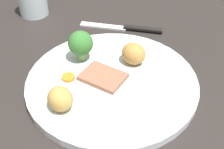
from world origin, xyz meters
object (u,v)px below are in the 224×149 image
object	(u,v)px
roast_potato_right	(60,99)
knife	(128,28)
roast_potato_left	(134,54)
carrot_coin_front	(68,77)
dinner_plate	(112,82)
broccoli_floret	(81,44)
meat_slice_main	(103,77)

from	to	relation	value
roast_potato_right	knife	world-z (taller)	roast_potato_right
roast_potato_left	roast_potato_right	size ratio (longest dim) A/B	1.06
roast_potato_left	carrot_coin_front	bearing A→B (deg)	118.80
roast_potato_right	carrot_coin_front	distance (cm)	7.02
carrot_coin_front	dinner_plate	bearing A→B (deg)	-83.93
knife	broccoli_floret	bearing A→B (deg)	66.32
carrot_coin_front	broccoli_floret	distance (cm)	6.68
carrot_coin_front	knife	size ratio (longest dim) A/B	0.12
broccoli_floret	dinner_plate	bearing A→B (deg)	-128.49
roast_potato_left	dinner_plate	bearing A→B (deg)	147.22
broccoli_floret	roast_potato_left	bearing A→B (deg)	-89.25
meat_slice_main	carrot_coin_front	world-z (taller)	meat_slice_main
roast_potato_left	meat_slice_main	bearing A→B (deg)	136.98
meat_slice_main	carrot_coin_front	bearing A→B (deg)	96.89
carrot_coin_front	knife	world-z (taller)	carrot_coin_front
meat_slice_main	carrot_coin_front	distance (cm)	5.94
carrot_coin_front	roast_potato_left	bearing A→B (deg)	-61.20
dinner_plate	knife	bearing A→B (deg)	-4.19
dinner_plate	roast_potato_right	distance (cm)	10.60
dinner_plate	meat_slice_main	distance (cm)	1.90
roast_potato_left	roast_potato_right	distance (cm)	16.31
roast_potato_left	carrot_coin_front	size ratio (longest dim) A/B	2.00
dinner_plate	knife	world-z (taller)	dinner_plate
roast_potato_left	roast_potato_right	xyz separation A→B (cm)	(-12.72, 10.20, -0.09)
meat_slice_main	roast_potato_left	xyz separation A→B (cm)	(5.19, -4.84, 1.57)
knife	carrot_coin_front	bearing A→B (deg)	71.09
carrot_coin_front	broccoli_floret	size ratio (longest dim) A/B	0.39
roast_potato_right	broccoli_floret	bearing A→B (deg)	-2.92
roast_potato_left	broccoli_floret	size ratio (longest dim) A/B	0.78
roast_potato_right	broccoli_floret	xyz separation A→B (cm)	(12.60, -0.64, 1.55)
roast_potato_right	roast_potato_left	bearing A→B (deg)	-38.73
dinner_plate	roast_potato_left	bearing A→B (deg)	-32.78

